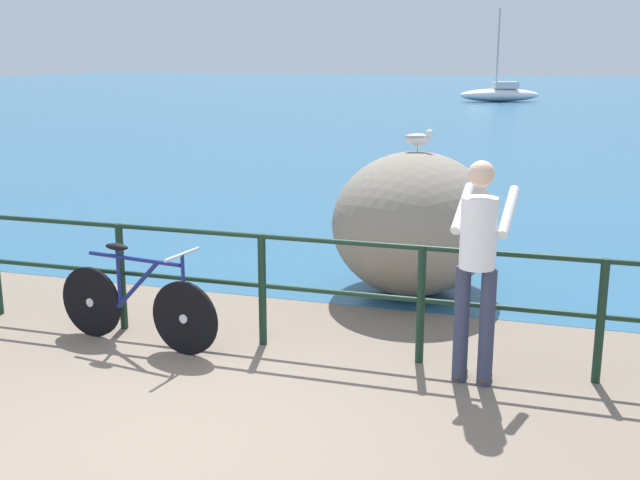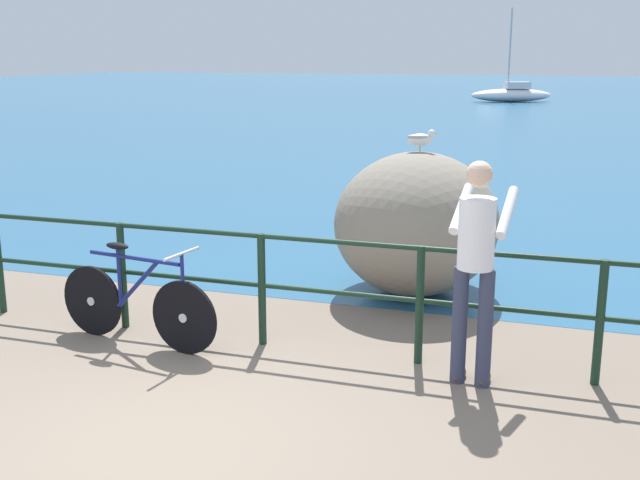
{
  "view_description": "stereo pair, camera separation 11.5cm",
  "coord_description": "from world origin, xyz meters",
  "px_view_note": "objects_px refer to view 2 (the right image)",
  "views": [
    {
      "loc": [
        2.44,
        -4.22,
        2.55
      ],
      "look_at": [
        0.41,
        2.33,
        0.9
      ],
      "focal_mm": 43.58,
      "sensor_mm": 36.0,
      "label": 1
    },
    {
      "loc": [
        2.55,
        -4.19,
        2.55
      ],
      "look_at": [
        0.41,
        2.33,
        0.9
      ],
      "focal_mm": 43.58,
      "sensor_mm": 36.0,
      "label": 2
    }
  ],
  "objects_px": {
    "breakwater_boulder_main": "(416,223)",
    "sailboat": "(512,94)",
    "seagull": "(421,138)",
    "person_at_railing": "(476,262)",
    "bicycle": "(137,302)"
  },
  "relations": [
    {
      "from": "bicycle",
      "to": "seagull",
      "type": "xyz_separation_m",
      "value": [
        2.06,
        2.4,
        1.29
      ]
    },
    {
      "from": "breakwater_boulder_main",
      "to": "sailboat",
      "type": "relative_size",
      "value": 0.4
    },
    {
      "from": "breakwater_boulder_main",
      "to": "seagull",
      "type": "relative_size",
      "value": 5.78
    },
    {
      "from": "breakwater_boulder_main",
      "to": "sailboat",
      "type": "bearing_deg",
      "value": 93.01
    },
    {
      "from": "seagull",
      "to": "breakwater_boulder_main",
      "type": "bearing_deg",
      "value": -106.36
    },
    {
      "from": "seagull",
      "to": "sailboat",
      "type": "height_order",
      "value": "sailboat"
    },
    {
      "from": "person_at_railing",
      "to": "seagull",
      "type": "distance_m",
      "value": 2.58
    },
    {
      "from": "seagull",
      "to": "sailboat",
      "type": "bearing_deg",
      "value": 79.56
    },
    {
      "from": "sailboat",
      "to": "seagull",
      "type": "bearing_deg",
      "value": 70.83
    },
    {
      "from": "breakwater_boulder_main",
      "to": "sailboat",
      "type": "xyz_separation_m",
      "value": [
        -1.87,
        35.65,
        -0.35
      ]
    },
    {
      "from": "breakwater_boulder_main",
      "to": "sailboat",
      "type": "height_order",
      "value": "sailboat"
    },
    {
      "from": "person_at_railing",
      "to": "sailboat",
      "type": "bearing_deg",
      "value": 9.8
    },
    {
      "from": "breakwater_boulder_main",
      "to": "bicycle",
      "type": "bearing_deg",
      "value": -131.49
    },
    {
      "from": "seagull",
      "to": "person_at_railing",
      "type": "bearing_deg",
      "value": -82.26
    },
    {
      "from": "bicycle",
      "to": "sailboat",
      "type": "xyz_separation_m",
      "value": [
        0.18,
        37.98,
        0.03
      ]
    }
  ]
}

